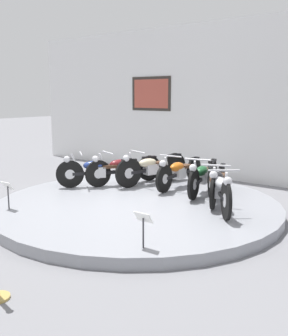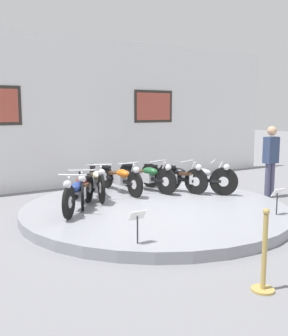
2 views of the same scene
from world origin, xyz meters
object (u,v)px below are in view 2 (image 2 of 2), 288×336
(motorcycle_green, at_px, (147,175))
(visitor_standing, at_px, (271,157))
(motorcycle_maroon, at_px, (82,186))
(info_placard_front_left, at_px, (137,220))
(info_placard_front_centre, at_px, (277,196))
(motorcycle_silver, at_px, (197,177))
(motorcycle_black, at_px, (174,176))
(stanchion_post_left_of_entry, at_px, (264,264))
(motorcycle_orange, at_px, (121,178))
(motorcycle_cream, at_px, (97,180))
(motorcycle_blue, at_px, (79,192))

(motorcycle_green, height_order, visitor_standing, visitor_standing)
(motorcycle_maroon, relative_size, visitor_standing, 1.03)
(info_placard_front_left, relative_size, info_placard_front_centre, 1.00)
(motorcycle_maroon, distance_m, motorcycle_silver, 2.78)
(motorcycle_maroon, xyz_separation_m, motorcycle_silver, (2.72, -0.53, 0.02))
(motorcycle_green, bearing_deg, motorcycle_black, -35.05)
(visitor_standing, xyz_separation_m, stanchion_post_left_of_entry, (-4.19, -3.48, -0.68))
(motorcycle_orange, distance_m, visitor_standing, 3.75)
(motorcycle_silver, distance_m, info_placard_front_left, 3.83)
(info_placard_front_left, xyz_separation_m, info_placard_front_centre, (3.09, 0.00, 0.00))
(motorcycle_cream, xyz_separation_m, info_placard_front_left, (-0.86, -3.23, -0.03))
(motorcycle_orange, bearing_deg, visitor_standing, -26.74)
(motorcycle_blue, distance_m, info_placard_front_centre, 3.83)
(motorcycle_green, xyz_separation_m, stanchion_post_left_of_entry, (-1.55, -5.02, -0.23))
(motorcycle_orange, xyz_separation_m, stanchion_post_left_of_entry, (-0.87, -5.15, -0.22))
(motorcycle_orange, xyz_separation_m, motorcycle_silver, (1.50, -1.04, 0.02))
(motorcycle_blue, bearing_deg, motorcycle_cream, 47.93)
(motorcycle_green, xyz_separation_m, visitor_standing, (2.64, -1.54, 0.45))
(motorcycle_silver, relative_size, info_placard_front_left, 3.17)
(motorcycle_blue, height_order, motorcycle_black, motorcycle_blue)
(motorcycle_green, height_order, motorcycle_black, motorcycle_green)
(info_placard_front_centre, relative_size, stanchion_post_left_of_entry, 0.50)
(info_placard_front_left, distance_m, stanchion_post_left_of_entry, 1.93)
(motorcycle_blue, relative_size, motorcycle_orange, 0.80)
(motorcycle_maroon, height_order, stanchion_post_left_of_entry, stanchion_post_left_of_entry)
(motorcycle_orange, bearing_deg, motorcycle_silver, -34.67)
(motorcycle_cream, distance_m, stanchion_post_left_of_entry, 5.03)
(motorcycle_orange, bearing_deg, motorcycle_maroon, -157.41)
(motorcycle_green, distance_m, motorcycle_silver, 1.22)
(motorcycle_orange, height_order, visitor_standing, visitor_standing)
(motorcycle_blue, distance_m, motorcycle_silver, 3.01)
(motorcycle_cream, bearing_deg, motorcycle_green, -0.15)
(motorcycle_cream, distance_m, motorcycle_orange, 0.70)
(motorcycle_blue, bearing_deg, motorcycle_black, 11.04)
(motorcycle_green, distance_m, motorcycle_black, 0.66)
(motorcycle_green, bearing_deg, motorcycle_orange, 168.96)
(motorcycle_cream, xyz_separation_m, motorcycle_silver, (2.19, -0.91, -0.00))
(info_placard_front_left, bearing_deg, visitor_standing, 19.06)
(stanchion_post_left_of_entry, bearing_deg, motorcycle_orange, 80.46)
(motorcycle_black, bearing_deg, motorcycle_silver, -61.67)
(info_placard_front_left, bearing_deg, info_placard_front_centre, 0.00)
(info_placard_front_left, bearing_deg, motorcycle_black, 45.83)
(info_placard_front_centre, bearing_deg, motorcycle_black, 96.57)
(motorcycle_cream, relative_size, motorcycle_silver, 1.20)
(motorcycle_cream, height_order, motorcycle_black, motorcycle_cream)
(info_placard_front_centre, distance_m, visitor_standing, 2.49)
(motorcycle_blue, distance_m, motorcycle_cream, 1.23)
(motorcycle_maroon, distance_m, info_placard_front_centre, 3.97)
(info_placard_front_centre, bearing_deg, visitor_standing, 43.46)
(motorcycle_orange, relative_size, motorcycle_silver, 1.20)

